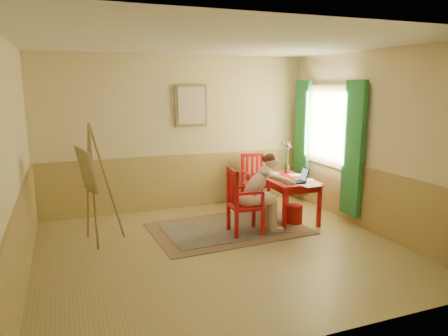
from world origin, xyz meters
name	(u,v)px	position (x,y,z in m)	size (l,w,h in m)	color
room	(221,151)	(0.00, 0.00, 1.40)	(5.04, 4.54, 2.84)	#A28C54
wainscot	(203,201)	(0.00, 0.80, 0.50)	(5.00, 4.50, 1.00)	tan
window	(326,138)	(2.42, 1.10, 1.35)	(0.12, 2.01, 2.20)	white
wall_portrait	(191,106)	(0.25, 2.20, 1.90)	(0.60, 0.05, 0.76)	#8E7E51
rug	(229,228)	(0.41, 0.77, 0.01)	(2.48, 1.73, 0.02)	#8C7251
table	(286,183)	(1.52, 0.90, 0.63)	(0.76, 1.22, 0.72)	red
chair_left	(242,202)	(0.53, 0.49, 0.52)	(0.51, 0.49, 1.03)	red
chair_back	(255,180)	(1.36, 1.81, 0.49)	(0.49, 0.50, 0.99)	red
figure	(261,190)	(0.82, 0.46, 0.69)	(0.93, 0.43, 1.24)	beige
laptop	(297,179)	(1.52, 0.57, 0.77)	(0.43, 0.30, 0.24)	#1E2338
papers	(296,178)	(1.64, 0.81, 0.72)	(0.75, 1.27, 0.00)	white
vase	(287,159)	(1.74, 1.29, 0.98)	(0.20, 0.28, 0.56)	#3F724C
wastebasket	(294,214)	(1.53, 0.64, 0.16)	(0.29, 0.29, 0.31)	red
easel	(89,173)	(-1.65, 0.93, 1.04)	(0.64, 0.79, 1.76)	olive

